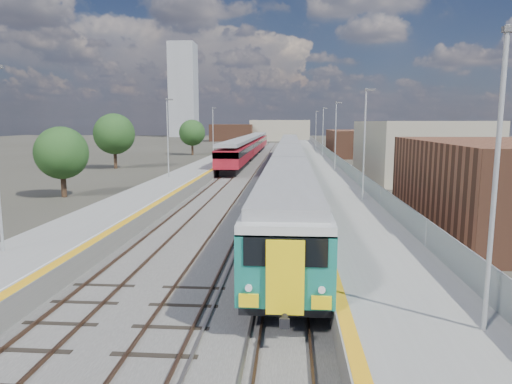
# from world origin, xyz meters

# --- Properties ---
(ground) EXTENTS (320.00, 320.00, 0.00)m
(ground) POSITION_xyz_m (0.00, 50.00, 0.00)
(ground) COLOR #47443A
(ground) RESTS_ON ground
(ballast_bed) EXTENTS (10.50, 155.00, 0.06)m
(ballast_bed) POSITION_xyz_m (-2.25, 52.50, 0.03)
(ballast_bed) COLOR #565451
(ballast_bed) RESTS_ON ground
(tracks) EXTENTS (8.96, 160.00, 0.17)m
(tracks) POSITION_xyz_m (-1.65, 54.18, 0.11)
(tracks) COLOR #4C3323
(tracks) RESTS_ON ground
(platform_right) EXTENTS (4.70, 155.00, 8.52)m
(platform_right) POSITION_xyz_m (5.28, 52.49, 0.54)
(platform_right) COLOR slate
(platform_right) RESTS_ON ground
(platform_left) EXTENTS (4.30, 155.00, 8.52)m
(platform_left) POSITION_xyz_m (-9.05, 52.49, 0.52)
(platform_left) COLOR slate
(platform_left) RESTS_ON ground
(buildings) EXTENTS (72.00, 185.50, 40.00)m
(buildings) POSITION_xyz_m (-18.12, 138.60, 10.70)
(buildings) COLOR brown
(buildings) RESTS_ON ground
(green_train) EXTENTS (2.90, 80.75, 3.19)m
(green_train) POSITION_xyz_m (1.50, 43.03, 2.25)
(green_train) COLOR black
(green_train) RESTS_ON ground
(red_train) EXTENTS (2.97, 60.16, 3.75)m
(red_train) POSITION_xyz_m (-5.50, 70.33, 2.22)
(red_train) COLOR black
(red_train) RESTS_ON ground
(tree_a) EXTENTS (4.38, 4.38, 5.94)m
(tree_a) POSITION_xyz_m (-17.47, 27.39, 3.74)
(tree_a) COLOR #382619
(tree_a) RESTS_ON ground
(tree_b) EXTENTS (5.52, 5.52, 7.48)m
(tree_b) POSITION_xyz_m (-22.28, 51.28, 4.71)
(tree_b) COLOR #382619
(tree_b) RESTS_ON ground
(tree_c) EXTENTS (5.01, 5.01, 6.79)m
(tree_c) POSITION_xyz_m (-17.30, 77.87, 4.27)
(tree_c) COLOR #382619
(tree_c) RESTS_ON ground
(tree_d) EXTENTS (4.58, 4.58, 6.21)m
(tree_d) POSITION_xyz_m (23.19, 71.81, 3.90)
(tree_d) COLOR #382619
(tree_d) RESTS_ON ground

